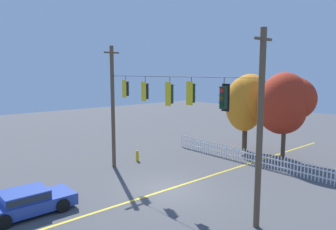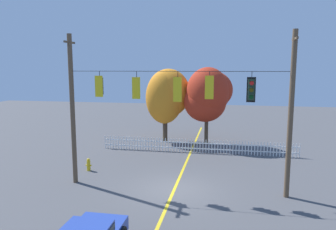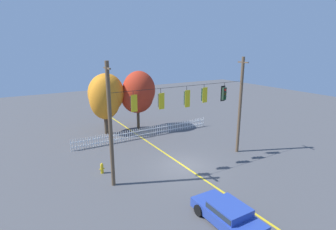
# 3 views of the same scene
# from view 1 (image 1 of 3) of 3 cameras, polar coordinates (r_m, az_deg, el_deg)

# --- Properties ---
(ground) EXTENTS (80.00, 80.00, 0.00)m
(ground) POSITION_cam_1_polar(r_m,az_deg,el_deg) (18.09, -0.00, -13.26)
(ground) COLOR #4C4C4F
(lane_centerline_stripe) EXTENTS (0.16, 36.00, 0.01)m
(lane_centerline_stripe) POSITION_cam_1_polar(r_m,az_deg,el_deg) (18.09, -0.00, -13.25)
(lane_centerline_stripe) COLOR gold
(lane_centerline_stripe) RESTS_ON ground
(signal_support_span) EXTENTS (11.62, 1.10, 8.21)m
(signal_support_span) POSITION_cam_1_polar(r_m,az_deg,el_deg) (17.05, -0.00, 0.02)
(signal_support_span) COLOR brown
(signal_support_span) RESTS_ON ground
(traffic_signal_southbound_primary) EXTENTS (0.43, 0.38, 1.36)m
(traffic_signal_southbound_primary) POSITION_cam_1_polar(r_m,az_deg,el_deg) (20.15, -7.61, 4.73)
(traffic_signal_southbound_primary) COLOR black
(traffic_signal_northbound_primary) EXTENTS (0.43, 0.38, 1.43)m
(traffic_signal_northbound_primary) POSITION_cam_1_polar(r_m,az_deg,el_deg) (18.49, -4.12, 4.31)
(traffic_signal_northbound_primary) COLOR black
(traffic_signal_westbound_side) EXTENTS (0.43, 0.38, 1.54)m
(traffic_signal_westbound_side) POSITION_cam_1_polar(r_m,az_deg,el_deg) (16.81, 0.32, 3.84)
(traffic_signal_westbound_side) COLOR black
(traffic_signal_northbound_secondary) EXTENTS (0.43, 0.38, 1.37)m
(traffic_signal_northbound_secondary) POSITION_cam_1_polar(r_m,az_deg,el_deg) (15.64, 4.20, 3.97)
(traffic_signal_northbound_secondary) COLOR black
(traffic_signal_eastbound_side) EXTENTS (0.43, 0.38, 1.52)m
(traffic_signal_eastbound_side) POSITION_cam_1_polar(r_m,az_deg,el_deg) (14.30, 10.04, 3.11)
(traffic_signal_eastbound_side) COLOR black
(white_picket_fence) EXTENTS (14.83, 0.06, 1.04)m
(white_picket_fence) POSITION_cam_1_polar(r_m,az_deg,el_deg) (23.11, 15.32, -7.51)
(white_picket_fence) COLOR white
(white_picket_fence) RESTS_ON ground
(autumn_maple_near_fence) EXTENTS (3.77, 3.41, 6.35)m
(autumn_maple_near_fence) POSITION_cam_1_polar(r_m,az_deg,el_deg) (26.74, 14.11, 2.35)
(autumn_maple_near_fence) COLOR #473828
(autumn_maple_near_fence) RESTS_ON ground
(autumn_maple_mid) EXTENTS (4.00, 3.69, 6.48)m
(autumn_maple_mid) POSITION_cam_1_polar(r_m,az_deg,el_deg) (24.56, 20.42, 1.96)
(autumn_maple_mid) COLOR brown
(autumn_maple_mid) RESTS_ON ground
(parked_car) EXTENTS (1.97, 4.08, 1.15)m
(parked_car) POSITION_cam_1_polar(r_m,az_deg,el_deg) (16.34, -24.10, -14.03)
(parked_car) COLOR #28429E
(parked_car) RESTS_ON ground
(fire_hydrant) EXTENTS (0.38, 0.22, 0.79)m
(fire_hydrant) POSITION_cam_1_polar(r_m,az_deg,el_deg) (23.55, -5.55, -7.31)
(fire_hydrant) COLOR gold
(fire_hydrant) RESTS_ON ground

